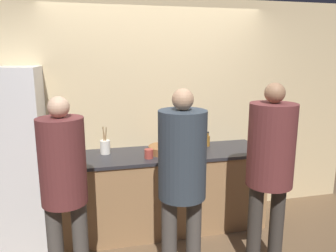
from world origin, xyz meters
The scene contains 11 objects.
ground_plane centered at (0.00, 0.00, 0.00)m, with size 14.00×14.00×0.00m, color brown.
wall_back centered at (0.00, 0.72, 1.30)m, with size 5.20×0.06×2.60m.
counter centered at (0.00, 0.39, 0.45)m, with size 2.30×0.70×0.90m.
refrigerator centered at (-1.63, 0.39, 0.93)m, with size 0.78×0.66×1.86m.
person_left centered at (-1.01, -0.45, 1.00)m, with size 0.36×0.36×1.66m.
person_center centered at (-0.07, -0.62, 1.05)m, with size 0.39×0.39×1.72m.
person_right centered at (0.74, -0.59, 1.07)m, with size 0.41×0.41×1.74m.
fruit_bowl centered at (0.02, 0.36, 0.94)m, with size 0.37×0.37×0.12m.
utensil_crock centered at (-0.63, 0.49, 0.98)m, with size 0.11×0.11×0.30m.
bottle_amber centered at (0.57, 0.51, 0.97)m, with size 0.05×0.05×0.18m.
cup_red centered at (-0.19, 0.21, 0.95)m, with size 0.09×0.09×0.10m.
Camera 1 is at (-0.78, -3.04, 1.97)m, focal length 35.00 mm.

